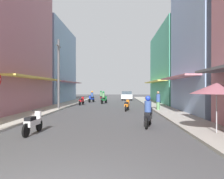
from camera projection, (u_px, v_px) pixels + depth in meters
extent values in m
plane|color=#424244|center=(107.00, 109.00, 20.12)|extent=(90.69, 90.69, 0.00)
cube|color=#ADA89E|center=(54.00, 108.00, 20.31)|extent=(2.12, 49.22, 0.12)
cube|color=#9E9991|center=(162.00, 108.00, 19.94)|extent=(2.12, 49.22, 0.12)
cube|color=#EFD159|center=(38.00, 78.00, 17.83)|extent=(1.10, 9.81, 0.12)
cube|color=#8CA5CC|center=(46.00, 65.00, 29.99)|extent=(6.00, 11.88, 10.45)
cube|color=#B7727F|center=(71.00, 82.00, 29.88)|extent=(1.10, 10.69, 0.12)
cube|color=#8CA5CC|center=(223.00, 24.00, 16.62)|extent=(6.00, 8.41, 13.94)
cube|color=#B7727F|center=(177.00, 77.00, 16.78)|extent=(1.10, 7.57, 0.12)
cube|color=#4CB28C|center=(180.00, 67.00, 28.19)|extent=(6.00, 13.28, 9.59)
cube|color=#EFD159|center=(154.00, 82.00, 28.33)|extent=(1.10, 11.95, 0.12)
cylinder|color=black|center=(128.00, 107.00, 19.00)|extent=(0.18, 0.57, 0.56)
cylinder|color=black|center=(126.00, 108.00, 17.78)|extent=(0.18, 0.57, 0.56)
cube|color=orange|center=(127.00, 105.00, 18.34)|extent=(0.46, 1.03, 0.24)
cube|color=black|center=(126.00, 103.00, 18.14)|extent=(0.38, 0.60, 0.14)
cylinder|color=orange|center=(128.00, 102.00, 18.87)|extent=(0.28, 0.28, 0.45)
cylinder|color=black|center=(128.00, 99.00, 18.87)|extent=(0.55, 0.13, 0.03)
cylinder|color=black|center=(83.00, 102.00, 25.33)|extent=(0.15, 0.57, 0.56)
cylinder|color=black|center=(80.00, 103.00, 24.10)|extent=(0.15, 0.57, 0.56)
cube|color=red|center=(81.00, 101.00, 24.67)|extent=(0.41, 1.03, 0.24)
cube|color=black|center=(81.00, 99.00, 24.47)|extent=(0.35, 0.59, 0.14)
cylinder|color=red|center=(83.00, 99.00, 25.21)|extent=(0.28, 0.28, 0.45)
cylinder|color=black|center=(83.00, 97.00, 25.21)|extent=(0.55, 0.10, 0.03)
cylinder|color=black|center=(101.00, 99.00, 32.97)|extent=(0.12, 0.56, 0.56)
cylinder|color=black|center=(101.00, 99.00, 31.72)|extent=(0.12, 0.56, 0.56)
cube|color=maroon|center=(101.00, 98.00, 32.29)|extent=(0.35, 1.02, 0.24)
cube|color=black|center=(101.00, 96.00, 32.09)|extent=(0.32, 0.58, 0.14)
cylinder|color=maroon|center=(101.00, 96.00, 32.84)|extent=(0.28, 0.28, 0.45)
cylinder|color=black|center=(101.00, 95.00, 32.84)|extent=(0.55, 0.07, 0.03)
cylinder|color=#598C59|center=(101.00, 94.00, 32.14)|extent=(0.34, 0.34, 0.55)
sphere|color=#197233|center=(101.00, 91.00, 32.14)|extent=(0.26, 0.26, 0.26)
cylinder|color=black|center=(106.00, 101.00, 27.56)|extent=(0.26, 0.55, 0.56)
cylinder|color=black|center=(102.00, 102.00, 26.40)|extent=(0.26, 0.55, 0.56)
cube|color=#197233|center=(104.00, 100.00, 26.94)|extent=(0.60, 1.04, 0.24)
cube|color=black|center=(103.00, 98.00, 26.75)|extent=(0.45, 0.62, 0.14)
cylinder|color=#197233|center=(106.00, 98.00, 27.45)|extent=(0.28, 0.28, 0.45)
cylinder|color=black|center=(106.00, 96.00, 27.44)|extent=(0.53, 0.21, 0.03)
cylinder|color=#598C59|center=(103.00, 95.00, 26.79)|extent=(0.34, 0.34, 0.55)
sphere|color=#197233|center=(103.00, 92.00, 26.79)|extent=(0.26, 0.26, 0.26)
cylinder|color=black|center=(89.00, 101.00, 28.78)|extent=(0.25, 0.56, 0.56)
cylinder|color=black|center=(93.00, 100.00, 29.96)|extent=(0.25, 0.56, 0.56)
cube|color=#1E38B7|center=(92.00, 99.00, 29.42)|extent=(0.57, 1.04, 0.24)
cube|color=black|center=(92.00, 97.00, 29.60)|extent=(0.44, 0.62, 0.14)
cylinder|color=#1E38B7|center=(90.00, 97.00, 28.90)|extent=(0.28, 0.28, 0.45)
cylinder|color=black|center=(90.00, 96.00, 28.90)|extent=(0.53, 0.20, 0.03)
cylinder|color=#334C8C|center=(92.00, 95.00, 29.55)|extent=(0.34, 0.34, 0.55)
sphere|color=orange|center=(92.00, 92.00, 29.55)|extent=(0.26, 0.26, 0.26)
cylinder|color=black|center=(150.00, 120.00, 11.34)|extent=(0.22, 0.56, 0.56)
cylinder|color=black|center=(147.00, 123.00, 10.14)|extent=(0.22, 0.56, 0.56)
cube|color=black|center=(148.00, 117.00, 10.69)|extent=(0.53, 1.04, 0.24)
cube|color=black|center=(148.00, 114.00, 10.50)|extent=(0.41, 0.61, 0.14)
cylinder|color=black|center=(150.00, 112.00, 11.21)|extent=(0.28, 0.28, 0.45)
cylinder|color=black|center=(150.00, 107.00, 11.21)|extent=(0.54, 0.17, 0.03)
cylinder|color=#334C8C|center=(148.00, 106.00, 10.54)|extent=(0.34, 0.34, 0.55)
sphere|color=#1E38B7|center=(148.00, 98.00, 10.54)|extent=(0.26, 0.26, 0.26)
cylinder|color=black|center=(39.00, 125.00, 9.68)|extent=(0.10, 0.56, 0.56)
cylinder|color=black|center=(26.00, 130.00, 8.43)|extent=(0.10, 0.56, 0.56)
cube|color=silver|center=(32.00, 123.00, 9.01)|extent=(0.32, 1.01, 0.24)
cube|color=black|center=(30.00, 119.00, 8.81)|extent=(0.30, 0.57, 0.14)
cylinder|color=silver|center=(38.00, 116.00, 9.55)|extent=(0.28, 0.28, 0.45)
cylinder|color=black|center=(38.00, 111.00, 9.55)|extent=(0.55, 0.05, 0.03)
cube|color=silver|center=(127.00, 96.00, 35.33)|extent=(1.89, 4.16, 0.70)
cube|color=#333D47|center=(127.00, 93.00, 35.17)|extent=(1.67, 2.15, 0.60)
cylinder|color=black|center=(122.00, 98.00, 36.63)|extent=(0.20, 0.65, 0.64)
cylinder|color=black|center=(131.00, 98.00, 36.52)|extent=(0.20, 0.65, 0.64)
cylinder|color=black|center=(122.00, 98.00, 34.13)|extent=(0.20, 0.65, 0.64)
cylinder|color=black|center=(131.00, 98.00, 34.03)|extent=(0.20, 0.65, 0.64)
cylinder|color=#598C59|center=(158.00, 107.00, 18.10)|extent=(0.28, 0.28, 0.78)
cylinder|color=#334C8C|center=(158.00, 98.00, 18.10)|extent=(0.34, 0.34, 0.66)
sphere|color=#9E7256|center=(158.00, 93.00, 18.09)|extent=(0.22, 0.22, 0.22)
cylinder|color=#99999E|center=(217.00, 111.00, 8.73)|extent=(0.05, 0.05, 2.00)
cone|color=#8C4C59|center=(217.00, 88.00, 8.73)|extent=(2.10, 2.10, 0.45)
cylinder|color=#4C4C4F|center=(59.00, 75.00, 19.14)|extent=(0.20, 0.20, 6.32)
cylinder|color=#3F382D|center=(59.00, 46.00, 19.12)|extent=(0.08, 1.20, 0.08)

